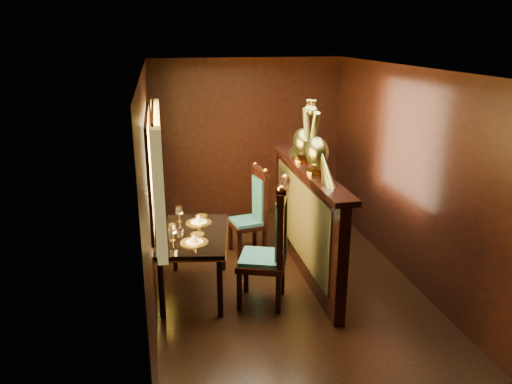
% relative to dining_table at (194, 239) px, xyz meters
% --- Properties ---
extents(ground, '(5.00, 5.00, 0.00)m').
position_rel_dining_table_xyz_m(ground, '(1.05, -0.02, -0.65)').
color(ground, black).
rests_on(ground, ground).
extents(room_shell, '(3.04, 5.04, 2.52)m').
position_rel_dining_table_xyz_m(room_shell, '(0.97, -0.00, 0.93)').
color(room_shell, black).
rests_on(room_shell, ground).
extents(partition, '(0.26, 2.70, 1.36)m').
position_rel_dining_table_xyz_m(partition, '(1.38, 0.28, 0.06)').
color(partition, black).
rests_on(partition, ground).
extents(dining_table, '(0.93, 1.33, 0.92)m').
position_rel_dining_table_xyz_m(dining_table, '(0.00, 0.00, 0.00)').
color(dining_table, black).
rests_on(dining_table, ground).
extents(chair_left, '(0.66, 0.67, 1.43)m').
position_rel_dining_table_xyz_m(chair_left, '(0.83, -0.42, 0.09)').
color(chair_left, black).
rests_on(chair_left, ground).
extents(chair_right, '(0.51, 0.53, 1.21)m').
position_rel_dining_table_xyz_m(chair_right, '(0.88, 0.95, -0.02)').
color(chair_right, black).
rests_on(chair_right, ground).
extents(peacock_left, '(0.25, 0.67, 0.80)m').
position_rel_dining_table_xyz_m(peacock_left, '(1.38, -0.08, 1.10)').
color(peacock_left, '#1A4F3C').
rests_on(peacock_left, partition).
extents(peacock_right, '(0.25, 0.66, 0.78)m').
position_rel_dining_table_xyz_m(peacock_right, '(1.38, 0.46, 1.10)').
color(peacock_right, '#1A4F3C').
rests_on(peacock_right, partition).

